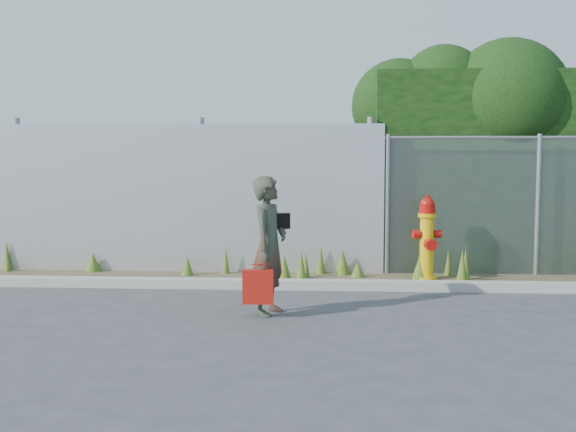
# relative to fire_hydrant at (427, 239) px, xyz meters

# --- Properties ---
(ground) EXTENTS (80.00, 80.00, 0.00)m
(ground) POSITION_rel_fire_hydrant_xyz_m (-1.57, -2.51, -0.58)
(ground) COLOR #3D3D40
(ground) RESTS_ON ground
(curb) EXTENTS (16.00, 0.22, 0.12)m
(curb) POSITION_rel_fire_hydrant_xyz_m (-1.57, -0.71, -0.52)
(curb) COLOR #9F9A8F
(curb) RESTS_ON ground
(weed_strip) EXTENTS (16.00, 1.29, 0.54)m
(weed_strip) POSITION_rel_fire_hydrant_xyz_m (-1.13, -0.04, -0.44)
(weed_strip) COLOR brown
(weed_strip) RESTS_ON ground
(corrugated_fence) EXTENTS (8.50, 0.21, 2.30)m
(corrugated_fence) POSITION_rel_fire_hydrant_xyz_m (-4.81, 0.49, 0.52)
(corrugated_fence) COLOR #B2B4B9
(corrugated_fence) RESTS_ON ground
(fire_hydrant) EXTENTS (0.40, 0.36, 1.20)m
(fire_hydrant) POSITION_rel_fire_hydrant_xyz_m (0.00, 0.00, 0.00)
(fire_hydrant) COLOR #E4AF0C
(fire_hydrant) RESTS_ON ground
(woman) EXTENTS (0.52, 0.65, 1.54)m
(woman) POSITION_rel_fire_hydrant_xyz_m (-2.01, -2.16, 0.19)
(woman) COLOR #0F603E
(woman) RESTS_ON ground
(red_tote_bag) EXTENTS (0.33, 0.12, 0.44)m
(red_tote_bag) POSITION_rel_fire_hydrant_xyz_m (-2.11, -2.40, -0.23)
(red_tote_bag) COLOR #A52109
(black_shoulder_bag) EXTENTS (0.23, 0.10, 0.18)m
(black_shoulder_bag) POSITION_rel_fire_hydrant_xyz_m (-1.91, -2.01, 0.45)
(black_shoulder_bag) COLOR black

